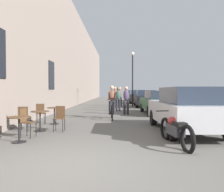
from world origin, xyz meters
TOP-DOWN VIEW (x-y plane):
  - ground_plane at (0.00, 0.00)m, footprint 88.00×88.00m
  - building_facade_left at (-3.45, 14.00)m, footprint 0.54×68.00m
  - cafe_table_near at (-1.97, 1.90)m, footprint 0.64×0.64m
  - cafe_chair_near_toward_street at (-2.05, 2.59)m, footprint 0.44×0.44m
  - cafe_table_mid at (-1.96, 3.61)m, footprint 0.64×0.64m
  - cafe_chair_mid_toward_street at (-2.51, 3.54)m, footprint 0.41×0.41m
  - cafe_chair_mid_toward_wall at (-1.28, 3.69)m, footprint 0.39×0.39m
  - cafe_table_far at (-1.93, 5.33)m, footprint 0.64×0.64m
  - cafe_chair_far_toward_street at (-2.50, 5.25)m, footprint 0.43×0.43m
  - cyclist_on_bicycle at (0.52, 7.28)m, footprint 0.52×1.76m
  - pedestrian_near at (1.33, 9.26)m, footprint 0.35×0.26m
  - pedestrian_mid at (0.87, 11.57)m, footprint 0.37×0.29m
  - pedestrian_far at (0.64, 13.89)m, footprint 0.38×0.30m
  - pedestrian_furthest at (1.07, 16.13)m, footprint 0.36×0.27m
  - street_lamp at (2.19, 15.90)m, footprint 0.32×0.32m
  - parked_car_nearest at (3.16, 3.55)m, footprint 1.95×4.43m
  - parked_car_second at (3.31, 9.64)m, footprint 1.81×4.10m
  - parked_car_third at (3.26, 15.57)m, footprint 1.85×4.20m
  - parked_car_fourth at (3.06, 21.24)m, footprint 1.83×4.26m
  - parked_car_fifth at (3.07, 27.46)m, footprint 1.83×4.21m
  - parked_motorcycle at (2.32, 1.69)m, footprint 0.62×2.14m

SIDE VIEW (x-z plane):
  - ground_plane at x=0.00m, z-range 0.00..0.00m
  - parked_motorcycle at x=2.32m, z-range -0.05..0.86m
  - cafe_chair_near_toward_street at x=-2.05m, z-range 0.07..0.96m
  - cafe_chair_mid_toward_street at x=-2.51m, z-range 0.07..0.96m
  - cafe_chair_mid_toward_wall at x=-1.28m, z-range 0.07..0.96m
  - cafe_chair_far_toward_street at x=-2.50m, z-range 0.07..0.96m
  - cafe_table_near at x=-1.97m, z-range 0.16..0.88m
  - cafe_table_mid at x=-1.96m, z-range 0.16..0.88m
  - cafe_table_far at x=-1.93m, z-range 0.16..0.88m
  - parked_car_second at x=3.31m, z-range 0.03..1.47m
  - parked_car_third at x=3.26m, z-range 0.03..1.51m
  - parked_car_fifth at x=3.07m, z-range 0.03..1.51m
  - parked_car_fourth at x=3.06m, z-range 0.03..1.54m
  - parked_car_nearest at x=3.16m, z-range 0.03..1.59m
  - cyclist_on_bicycle at x=0.52m, z-range -0.06..1.68m
  - pedestrian_mid at x=0.87m, z-range 0.11..1.79m
  - pedestrian_near at x=1.33m, z-range 0.11..1.81m
  - pedestrian_far at x=0.64m, z-range 0.11..1.86m
  - pedestrian_furthest at x=1.07m, z-range 0.11..1.88m
  - street_lamp at x=2.19m, z-range 0.66..5.56m
  - building_facade_left at x=-3.45m, z-range 0.00..9.38m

